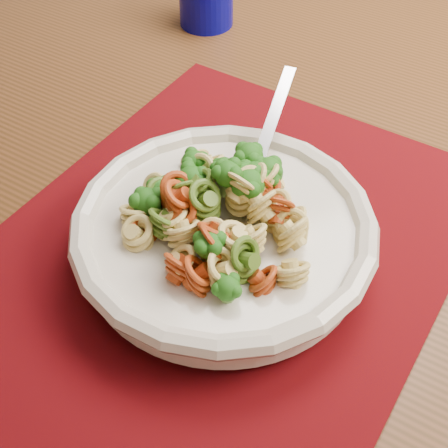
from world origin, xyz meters
TOP-DOWN VIEW (x-y plane):
  - dining_table at (-0.71, 0.30)m, footprint 1.76×1.50m
  - placemat at (-0.72, 0.25)m, footprint 0.59×0.54m
  - pasta_bowl at (-0.72, 0.24)m, footprint 0.26×0.26m
  - pasta_broccoli_heap at (-0.72, 0.24)m, footprint 0.22×0.22m
  - fork at (-0.68, 0.26)m, footprint 0.16×0.13m

SIDE VIEW (x-z plane):
  - dining_table at x=-0.71m, z-range 0.28..1.02m
  - placemat at x=-0.72m, z-range 0.74..0.75m
  - pasta_bowl at x=-0.72m, z-range 0.75..0.80m
  - fork at x=-0.68m, z-range 0.75..0.83m
  - pasta_broccoli_heap at x=-0.72m, z-range 0.76..0.82m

